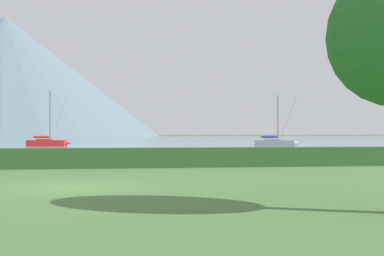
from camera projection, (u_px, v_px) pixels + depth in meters
ground_plane at (74, 188)px, 19.95m from camera, size 1000.00×1000.00×0.00m
harbor_water at (113, 140)px, 155.52m from camera, size 320.00×246.00×0.00m
hedge_line at (90, 158)px, 30.84m from camera, size 80.00×1.20×1.22m
sailboat_slip_1 at (275, 143)px, 79.74m from camera, size 7.21×3.99×8.02m
sailboat_slip_6 at (47, 142)px, 81.14m from camera, size 7.10×2.90×8.79m
distant_hill_east_ridge at (4, 76)px, 299.47m from camera, size 182.71×182.71×70.87m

